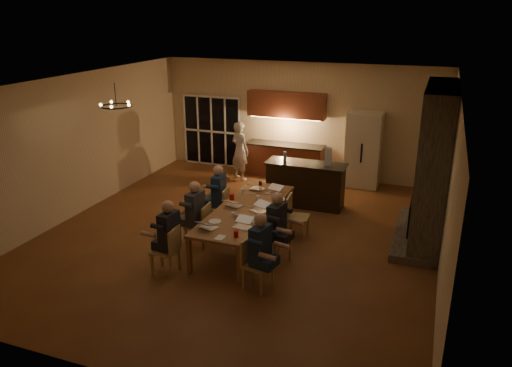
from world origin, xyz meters
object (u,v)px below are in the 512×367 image
at_px(bar_island, 305,184).
at_px(chair_right_near, 258,265).
at_px(chair_right_far, 298,216).
at_px(laptop_e, 258,184).
at_px(plate_near, 255,220).
at_px(plate_far, 279,199).
at_px(chair_left_far, 217,207).
at_px(mug_back, 242,191).
at_px(bar_blender, 328,156).
at_px(person_left_far, 219,195).
at_px(refrigerator, 363,150).
at_px(chandelier, 116,106).
at_px(mug_front, 233,215).
at_px(person_right_mid, 277,227).
at_px(plate_left, 215,222).
at_px(laptop_b, 242,222).
at_px(person_left_near, 169,237).
at_px(person_left_mid, 196,214).
at_px(laptop_d, 258,206).
at_px(redcup_near, 236,234).
at_px(can_right, 269,204).
at_px(person_right_near, 260,252).
at_px(chair_right_mid, 277,239).
at_px(laptop_c, 234,201).
at_px(laptop_a, 208,222).
at_px(bar_bottle, 285,157).
at_px(dining_table, 246,225).
at_px(laptop_f, 273,189).
at_px(mug_mid, 258,198).
at_px(redcup_mid, 232,197).
at_px(chair_left_near, 165,250).
at_px(can_silver, 236,217).
at_px(chair_left_mid, 198,225).

height_order(bar_island, chair_right_near, bar_island).
relative_size(chair_right_far, laptop_e, 2.78).
relative_size(plate_near, plate_far, 1.03).
bearing_deg(chair_left_far, mug_back, 109.02).
bearing_deg(bar_blender, person_left_far, -140.46).
height_order(refrigerator, chandelier, chandelier).
bearing_deg(plate_far, mug_front, -113.76).
bearing_deg(person_right_mid, chair_right_near, -169.25).
bearing_deg(plate_left, laptop_b, -5.40).
relative_size(person_left_near, person_left_mid, 1.00).
distance_m(chandelier, laptop_d, 3.41).
bearing_deg(redcup_near, person_left_near, -166.05).
relative_size(bar_island, mug_back, 19.20).
xyz_separation_m(laptop_b, can_right, (0.14, 1.12, -0.05)).
bearing_deg(person_right_near, chair_right_mid, 14.39).
relative_size(laptop_c, plate_left, 1.31).
xyz_separation_m(refrigerator, laptop_a, (-1.94, -5.48, -0.14)).
xyz_separation_m(refrigerator, laptop_c, (-1.92, -4.32, -0.14)).
bearing_deg(bar_bottle, laptop_a, -96.14).
height_order(dining_table, laptop_f, laptop_f).
relative_size(laptop_c, laptop_e, 1.00).
relative_size(dining_table, laptop_f, 9.97).
distance_m(chair_right_near, mug_back, 2.70).
height_order(laptop_c, plate_left, laptop_c).
height_order(laptop_b, laptop_f, same).
bearing_deg(mug_mid, bar_island, 74.39).
distance_m(redcup_near, redcup_mid, 1.83).
bearing_deg(chair_left_near, mug_mid, 152.24).
bearing_deg(plate_left, laptop_c, 88.49).
distance_m(person_left_far, laptop_b, 1.92).
distance_m(person_left_mid, can_right, 1.50).
height_order(laptop_f, bar_blender, bar_blender).
xyz_separation_m(person_left_near, laptop_d, (1.14, 1.54, 0.17)).
relative_size(laptop_e, can_silver, 2.67).
xyz_separation_m(chair_left_mid, chair_right_near, (1.71, -1.12, 0.00)).
bearing_deg(bar_island, redcup_near, -94.29).
xyz_separation_m(chair_left_near, bar_bottle, (0.99, 4.03, 0.76)).
xyz_separation_m(dining_table, chair_left_far, (-0.88, 0.54, 0.07)).
relative_size(redcup_near, redcup_mid, 1.00).
bearing_deg(laptop_a, dining_table, -92.00).
bearing_deg(person_left_near, chair_left_near, -35.54).
distance_m(chair_right_mid, chair_right_far, 1.18).
bearing_deg(plate_far, mug_mid, -153.90).
bearing_deg(redcup_near, laptop_d, 91.73).
xyz_separation_m(chair_left_mid, mug_back, (0.47, 1.25, 0.36)).
relative_size(chair_left_mid, laptop_f, 2.78).
distance_m(refrigerator, bar_island, 2.28).
bearing_deg(dining_table, bar_island, 75.91).
relative_size(chair_right_near, laptop_b, 2.78).
distance_m(person_left_near, can_silver, 1.31).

